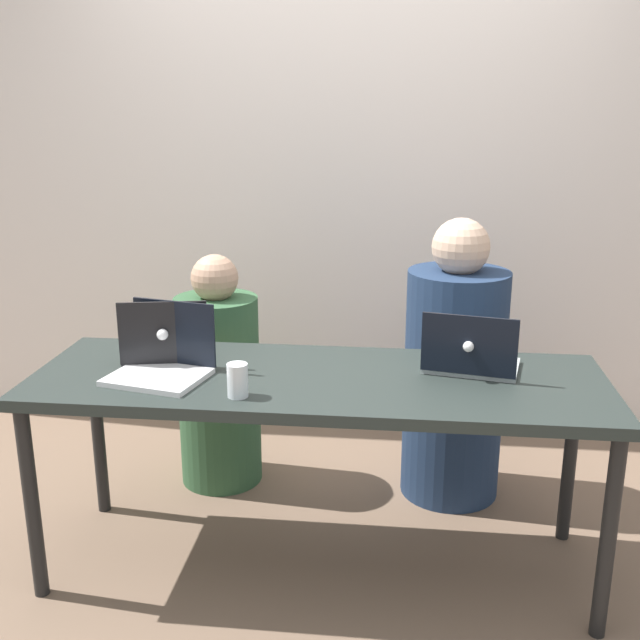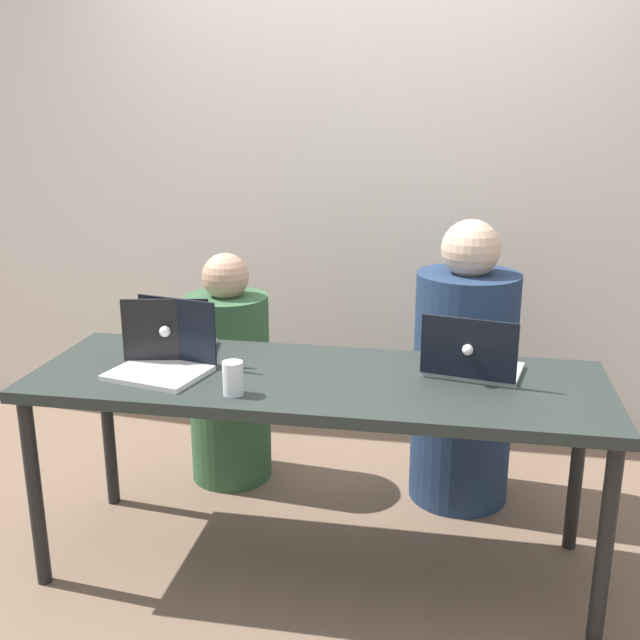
# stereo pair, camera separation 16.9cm
# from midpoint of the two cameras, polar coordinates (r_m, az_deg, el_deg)

# --- Properties ---
(ground_plane) EXTENTS (12.00, 12.00, 0.00)m
(ground_plane) POSITION_cam_midpoint_polar(r_m,az_deg,el_deg) (2.90, -1.91, -18.06)
(ground_plane) COLOR #765E4A
(back_wall) EXTENTS (5.09, 0.10, 2.51)m
(back_wall) POSITION_cam_midpoint_polar(r_m,az_deg,el_deg) (3.71, 0.84, 10.43)
(back_wall) COLOR silver
(back_wall) RESTS_ON ground
(desk) EXTENTS (1.96, 0.66, 0.74)m
(desk) POSITION_cam_midpoint_polar(r_m,az_deg,el_deg) (2.58, -2.05, -5.63)
(desk) COLOR #262F2C
(desk) RESTS_ON ground
(person_on_left) EXTENTS (0.44, 0.44, 1.03)m
(person_on_left) POSITION_cam_midpoint_polar(r_m,az_deg,el_deg) (3.31, -9.17, -4.79)
(person_on_left) COLOR #325A38
(person_on_left) RESTS_ON ground
(person_on_right) EXTENTS (0.43, 0.43, 1.20)m
(person_on_right) POSITION_cam_midpoint_polar(r_m,az_deg,el_deg) (3.18, 8.68, -4.25)
(person_on_right) COLOR navy
(person_on_right) RESTS_ON ground
(laptop_front_left) EXTENTS (0.36, 0.32, 0.24)m
(laptop_front_left) POSITION_cam_midpoint_polar(r_m,az_deg,el_deg) (2.62, -13.66, -3.04)
(laptop_front_left) COLOR silver
(laptop_front_left) RESTS_ON desk
(laptop_back_left) EXTENTS (0.35, 0.31, 0.24)m
(laptop_back_left) POSITION_cam_midpoint_polar(r_m,az_deg,el_deg) (2.76, -13.32, -2.02)
(laptop_back_left) COLOR #39373C
(laptop_back_left) RESTS_ON desk
(laptop_back_right) EXTENTS (0.36, 0.29, 0.22)m
(laptop_back_right) POSITION_cam_midpoint_polar(r_m,az_deg,el_deg) (2.61, 9.59, -2.94)
(laptop_back_right) COLOR #AEB7BA
(laptop_back_right) RESTS_ON desk
(water_glass_left) EXTENTS (0.07, 0.07, 0.11)m
(water_glass_left) POSITION_cam_midpoint_polar(r_m,az_deg,el_deg) (2.39, -8.33, -4.75)
(water_glass_left) COLOR white
(water_glass_left) RESTS_ON desk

